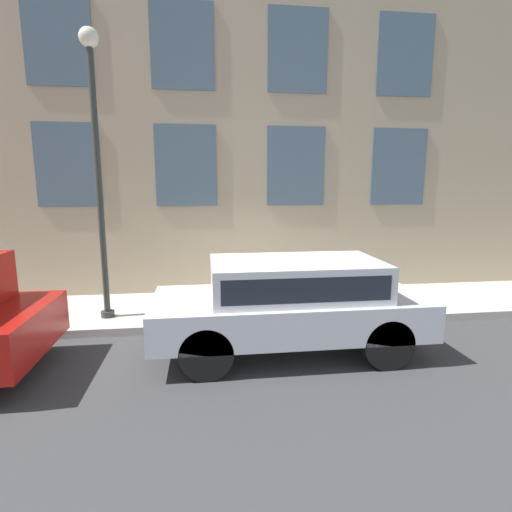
{
  "coord_description": "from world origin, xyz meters",
  "views": [
    {
      "loc": [
        -7.39,
        0.94,
        2.82
      ],
      "look_at": [
        0.66,
        -0.11,
        1.36
      ],
      "focal_mm": 28.0,
      "sensor_mm": 36.0,
      "label": 1
    }
  ],
  "objects_px": {
    "street_lamp": "(96,145)",
    "parked_truck_silver_near": "(292,299)",
    "fire_hydrant": "(240,297)",
    "person": "(271,276)"
  },
  "relations": [
    {
      "from": "person",
      "to": "parked_truck_silver_near",
      "type": "bearing_deg",
      "value": -97.04
    },
    {
      "from": "fire_hydrant",
      "to": "street_lamp",
      "type": "bearing_deg",
      "value": 83.7
    },
    {
      "from": "street_lamp",
      "to": "parked_truck_silver_near",
      "type": "bearing_deg",
      "value": -118.06
    },
    {
      "from": "parked_truck_silver_near",
      "to": "street_lamp",
      "type": "relative_size",
      "value": 0.82
    },
    {
      "from": "person",
      "to": "parked_truck_silver_near",
      "type": "relative_size",
      "value": 0.27
    },
    {
      "from": "fire_hydrant",
      "to": "street_lamp",
      "type": "xyz_separation_m",
      "value": [
        0.3,
        2.7,
        2.99
      ]
    },
    {
      "from": "fire_hydrant",
      "to": "street_lamp",
      "type": "distance_m",
      "value": 4.04
    },
    {
      "from": "street_lamp",
      "to": "person",
      "type": "bearing_deg",
      "value": -87.63
    },
    {
      "from": "parked_truck_silver_near",
      "to": "street_lamp",
      "type": "xyz_separation_m",
      "value": [
        1.82,
        3.42,
        2.62
      ]
    },
    {
      "from": "fire_hydrant",
      "to": "street_lamp",
      "type": "relative_size",
      "value": 0.14
    }
  ]
}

